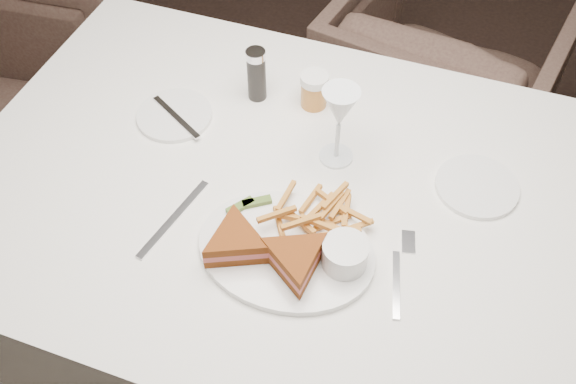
# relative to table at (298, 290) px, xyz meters

# --- Properties ---
(ground) EXTENTS (5.00, 5.00, 0.00)m
(ground) POSITION_rel_table_xyz_m (0.22, 0.05, -0.38)
(ground) COLOR black
(ground) RESTS_ON ground
(table) EXTENTS (1.46, 1.08, 0.75)m
(table) POSITION_rel_table_xyz_m (0.00, 0.00, 0.00)
(table) COLOR white
(table) RESTS_ON ground
(chair_far) EXTENTS (0.70, 0.66, 0.69)m
(chair_far) POSITION_rel_table_xyz_m (0.04, 0.98, -0.03)
(chair_far) COLOR #48352C
(chair_far) RESTS_ON ground
(table_setting) EXTENTS (0.79, 0.54, 0.18)m
(table_setting) POSITION_rel_table_xyz_m (0.03, -0.05, 0.41)
(table_setting) COLOR white
(table_setting) RESTS_ON table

